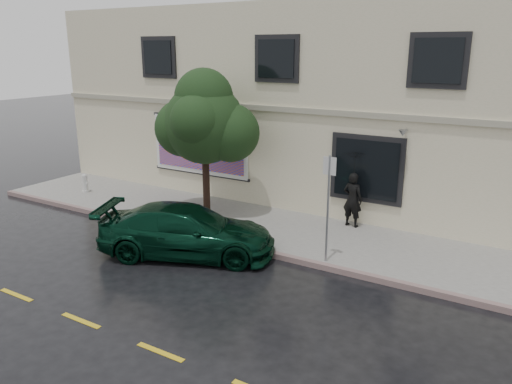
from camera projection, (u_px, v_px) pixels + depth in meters
The scene contains 12 objects.
ground at pixel (186, 262), 13.38m from camera, with size 90.00×90.00×0.00m, color black.
sidewalk at pixel (249, 224), 16.04m from camera, with size 20.00×3.50×0.15m, color #9D9B94.
curb at pixel (218, 242), 14.60m from camera, with size 20.00×0.18×0.16m, color slate.
road_marking at pixel (81, 321), 10.50m from camera, with size 19.00×0.12×0.01m, color gold.
building at pixel (325, 101), 19.82m from camera, with size 20.00×8.12×7.00m.
billboard at pixel (199, 146), 18.45m from camera, with size 4.30×0.16×2.20m.
car at pixel (187, 231), 13.68m from camera, with size 2.13×4.82×1.40m, color black.
pedestrian at pixel (353, 200), 15.44m from camera, with size 0.63×0.41×1.73m, color black.
umbrella at pixel (355, 161), 15.10m from camera, with size 0.95×0.95×0.71m, color black.
street_tree at pixel (205, 124), 15.97m from camera, with size 2.61×2.61×4.36m.
fire_hydrant at pixel (85, 183), 19.29m from camera, with size 0.30×0.28×0.73m.
sign_pole at pixel (328, 200), 12.63m from camera, with size 0.35×0.06×2.83m.
Camera 1 is at (7.97, -9.60, 5.52)m, focal length 35.00 mm.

